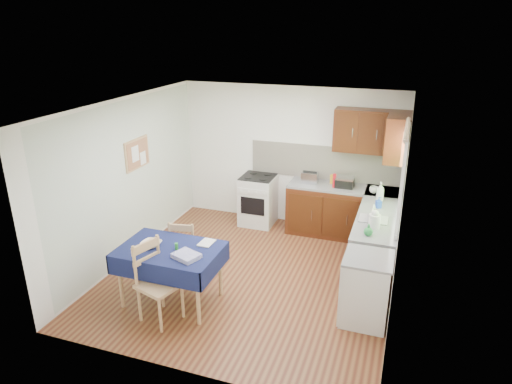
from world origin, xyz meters
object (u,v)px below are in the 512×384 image
(dining_table, at_px, (170,255))
(dish_rack, at_px, (373,219))
(chair_near, at_px, (156,279))
(kettle, at_px, (375,220))
(sandwich_press, at_px, (345,182))
(toaster, at_px, (310,178))
(chair_far, at_px, (185,247))

(dining_table, xyz_separation_m, dish_rack, (2.41, 1.50, 0.24))
(chair_near, height_order, kettle, kettle)
(kettle, bearing_deg, sandwich_press, 112.48)
(chair_near, height_order, toaster, toaster)
(dining_table, distance_m, dish_rack, 2.85)
(dining_table, bearing_deg, kettle, 36.79)
(chair_near, xyz_separation_m, sandwich_press, (1.79, 3.13, 0.43))
(dining_table, bearing_deg, chair_far, 110.45)
(dish_rack, distance_m, kettle, 0.29)
(chair_near, distance_m, kettle, 2.95)
(dish_rack, bearing_deg, toaster, 110.76)
(dining_table, relative_size, dish_rack, 3.28)
(toaster, bearing_deg, chair_far, -139.26)
(sandwich_press, relative_size, dish_rack, 0.75)
(dining_table, distance_m, chair_far, 0.65)
(chair_far, bearing_deg, chair_near, 86.84)
(toaster, bearing_deg, dining_table, -131.28)
(dish_rack, relative_size, kettle, 1.49)
(dish_rack, bearing_deg, kettle, -106.23)
(toaster, bearing_deg, sandwich_press, -16.89)
(kettle, bearing_deg, dining_table, -153.23)
(dining_table, relative_size, chair_near, 1.25)
(kettle, bearing_deg, toaster, 129.01)
(dining_table, bearing_deg, toaster, 76.19)
(chair_far, xyz_separation_m, toaster, (1.32, 2.14, 0.51))
(dining_table, height_order, kettle, kettle)
(chair_near, height_order, dish_rack, dish_rack)
(chair_near, relative_size, kettle, 3.91)
(chair_far, height_order, chair_near, chair_near)
(chair_far, distance_m, toaster, 2.56)
(sandwich_press, bearing_deg, chair_near, -114.82)
(dining_table, xyz_separation_m, kettle, (2.44, 1.23, 0.33))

